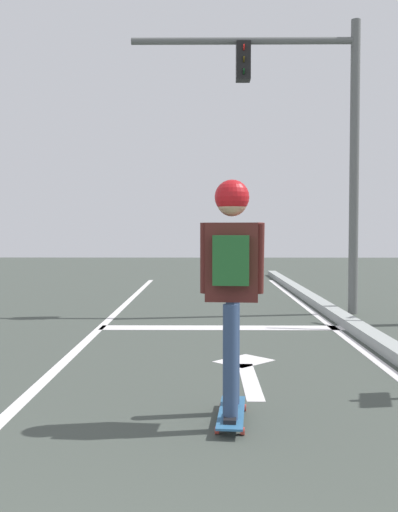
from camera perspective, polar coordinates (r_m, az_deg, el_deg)
name	(u,v)px	position (r m, az deg, el deg)	size (l,w,h in m)	color
lane_line_center	(75,351)	(7.26, -11.87, -9.00)	(0.12, 20.00, 0.01)	silver
lane_line_curbside	(365,352)	(7.35, 15.75, -8.90)	(0.12, 20.00, 0.01)	silver
stop_bar	(222,328)	(8.80, 2.22, -6.92)	(3.60, 0.40, 0.01)	silver
lane_arrow_stem	(250,380)	(5.81, 4.93, -11.86)	(0.16, 1.40, 0.01)	silver
lane_arrow_head	(244,361)	(6.64, 4.36, -10.04)	(0.56, 0.44, 0.01)	silver
curb_strip	(387,346)	(7.40, 17.64, -8.31)	(0.24, 24.00, 0.14)	#9BA09D
skateboard	(231,413)	(4.61, 3.15, -14.87)	(0.26, 0.83, 0.08)	#2B5F8C
skater	(232,264)	(4.39, 3.17, -0.76)	(0.48, 0.64, 1.74)	navy
traffic_signal_mast	(306,117)	(10.50, 10.30, 13.04)	(3.89, 0.34, 5.00)	#5F6261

